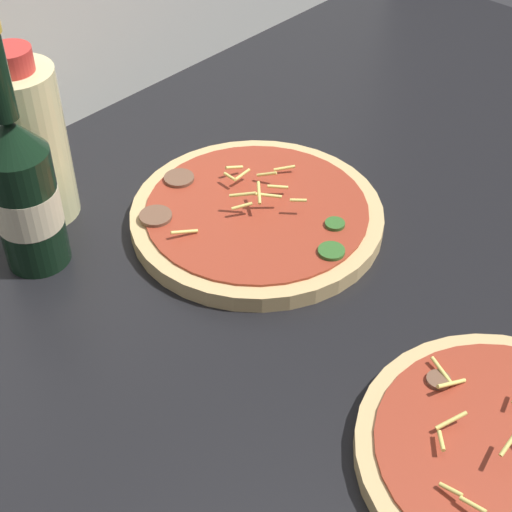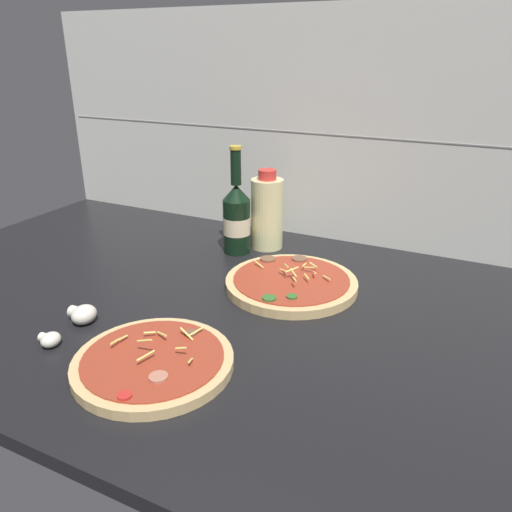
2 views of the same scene
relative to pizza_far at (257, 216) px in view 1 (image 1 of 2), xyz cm
name	(u,v)px [view 1 (image 1 of 2)]	position (x,y,z in cm)	size (l,w,h in cm)	color
counter_slab	(291,329)	(-8.72, -12.78, -2.35)	(160.00, 90.00, 2.50)	black
pizza_far	(257,216)	(0.00, 0.00, 0.00)	(28.14, 28.14, 5.05)	tan
beer_bottle	(23,189)	(-20.07, 12.96, 8.04)	(6.78, 6.78, 26.52)	black
oil_bottle	(29,142)	(-14.83, 19.40, 8.15)	(8.13, 8.13, 20.12)	beige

